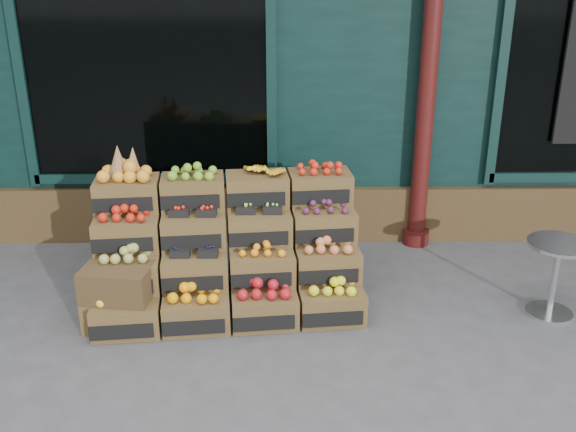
{
  "coord_description": "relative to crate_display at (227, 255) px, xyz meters",
  "views": [
    {
      "loc": [
        -0.25,
        -4.33,
        2.82
      ],
      "look_at": [
        -0.2,
        0.7,
        0.85
      ],
      "focal_mm": 40.0,
      "sensor_mm": 36.0,
      "label": 1
    }
  ],
  "objects": [
    {
      "name": "spare_crates",
      "position": [
        -0.85,
        -0.48,
        -0.16
      ],
      "size": [
        0.59,
        0.45,
        0.55
      ],
      "rotation": [
        0.0,
        0.0,
        -0.13
      ],
      "color": "brown",
      "rests_on": "ground"
    },
    {
      "name": "crate_display",
      "position": [
        0.0,
        0.0,
        0.0
      ],
      "size": [
        2.35,
        1.32,
        1.41
      ],
      "rotation": [
        0.0,
        0.0,
        0.1
      ],
      "color": "brown",
      "rests_on": "ground"
    },
    {
      "name": "ground",
      "position": [
        0.74,
        -0.82,
        -0.44
      ],
      "size": [
        60.0,
        60.0,
        0.0
      ],
      "primitive_type": "plane",
      "color": "#424244",
      "rests_on": "ground"
    },
    {
      "name": "shopkeeper",
      "position": [
        -1.17,
        2.07,
        0.63
      ],
      "size": [
        0.8,
        0.54,
        2.14
      ],
      "primitive_type": "imported",
      "rotation": [
        0.0,
        0.0,
        3.11
      ],
      "color": "#16501C",
      "rests_on": "ground"
    },
    {
      "name": "bistro_table",
      "position": [
        2.8,
        -0.3,
        -0.02
      ],
      "size": [
        0.54,
        0.54,
        0.67
      ],
      "rotation": [
        0.0,
        0.0,
        -0.06
      ],
      "color": "#B6B9BD",
      "rests_on": "ground"
    }
  ]
}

